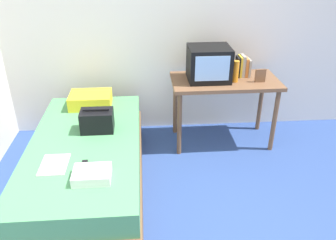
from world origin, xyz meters
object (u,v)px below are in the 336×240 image
handbag (97,121)px  bed (87,166)px  picture_frame (260,76)px  remote_dark (84,166)px  water_bottle (236,71)px  desk (225,88)px  magazine (54,165)px  folded_towel (92,175)px  pillow (91,100)px  tv (209,64)px  book_row (243,66)px

handbag → bed: bearing=-118.0°
picture_frame → remote_dark: (-1.73, -1.09, -0.30)m
water_bottle → remote_dark: (-1.47, -1.12, -0.35)m
picture_frame → handbag: bearing=-163.8°
desk → magazine: desk is taller
picture_frame → folded_towel: 2.08m
bed → pillow: size_ratio=4.59×
picture_frame → magazine: 2.25m
bed → magazine: (-0.19, -0.35, 0.27)m
tv → remote_dark: size_ratio=2.82×
handbag → magazine: (-0.29, -0.55, -0.10)m
remote_dark → tv: bearing=45.2°
magazine → picture_frame: bearing=27.7°
tv → folded_towel: size_ratio=1.57×
water_bottle → book_row: 0.21m
bed → pillow: pillow is taller
desk → tv: 0.34m
desk → water_bottle: 0.24m
bed → water_bottle: water_bottle is taller
folded_towel → bed: bearing=103.9°
book_row → remote_dark: book_row is taller
pillow → folded_towel: size_ratio=1.56×
remote_dark → magazine: bearing=167.4°
tv → desk: bearing=-3.5°
water_bottle → desk: bearing=140.6°
tv → pillow: bearing=-177.7°
bed → handbag: handbag is taller
magazine → folded_towel: bearing=-32.2°
desk → folded_towel: 1.87m
handbag → pillow: bearing=103.2°
remote_dark → folded_towel: size_ratio=0.56×
tv → handbag: size_ratio=1.47×
tv → bed: bearing=-147.4°
water_bottle → remote_dark: water_bottle is taller
water_bottle → folded_towel: (-1.38, -1.27, -0.32)m
water_bottle → pillow: bearing=178.8°
desk → pillow: bearing=-178.5°
remote_dark → desk: bearing=40.7°
picture_frame → magazine: picture_frame is taller
magazine → folded_towel: size_ratio=1.04×
bed → pillow: (-0.02, 0.75, 0.34)m
bed → remote_dark: (0.05, -0.40, 0.28)m
folded_towel → magazine: bearing=147.8°
tv → handbag: (-1.14, -0.60, -0.32)m
remote_dark → folded_towel: folded_towel is taller
tv → book_row: size_ratio=1.89×
book_row → magazine: 2.24m
picture_frame → handbag: size_ratio=0.48×
book_row → magazine: bearing=-146.0°
book_row → handbag: book_row is taller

